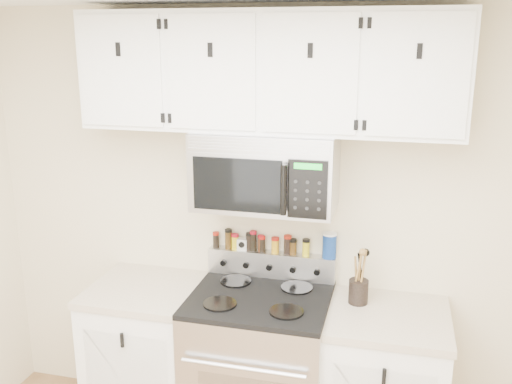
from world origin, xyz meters
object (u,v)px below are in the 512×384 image
at_px(range, 260,370).
at_px(utensil_crock, 358,290).
at_px(salt_canister, 329,245).
at_px(microwave, 266,170).

bearing_deg(range, utensil_crock, 12.11).
bearing_deg(salt_canister, utensil_crock, -42.50).
xyz_separation_m(microwave, salt_canister, (0.34, 0.16, -0.46)).
xyz_separation_m(microwave, utensil_crock, (0.52, -0.01, -0.63)).
relative_size(microwave, utensil_crock, 2.46).
relative_size(range, microwave, 1.45).
height_order(microwave, salt_canister, microwave).
distance_m(utensil_crock, salt_canister, 0.31).
height_order(microwave, utensil_crock, microwave).
distance_m(range, salt_canister, 0.82).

